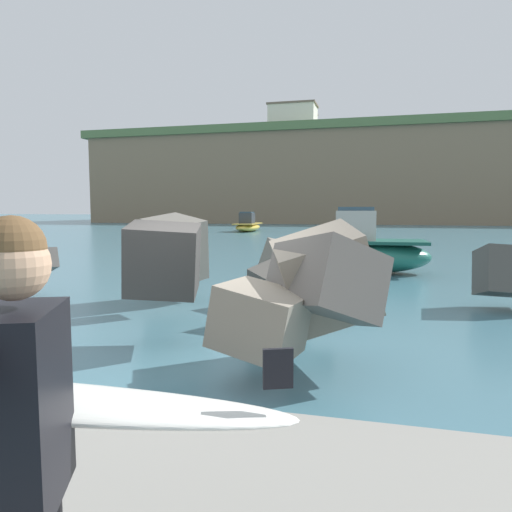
{
  "coord_description": "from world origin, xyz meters",
  "views": [
    {
      "loc": [
        2.27,
        -5.82,
        2.03
      ],
      "look_at": [
        0.62,
        0.5,
        1.4
      ],
      "focal_mm": 33.49,
      "sensor_mm": 36.0,
      "label": 1
    }
  ],
  "objects_px": {
    "surfer_with_board": "(23,443)",
    "boat_near_right": "(248,225)",
    "station_building_central": "(293,119)",
    "station_building_west": "(298,126)",
    "boat_near_left": "(364,251)"
  },
  "relations": [
    {
      "from": "surfer_with_board",
      "to": "boat_near_right",
      "type": "distance_m",
      "value": 44.1
    },
    {
      "from": "surfer_with_board",
      "to": "station_building_central",
      "type": "height_order",
      "value": "station_building_central"
    },
    {
      "from": "surfer_with_board",
      "to": "station_building_west",
      "type": "relative_size",
      "value": 0.31
    },
    {
      "from": "boat_near_left",
      "to": "station_building_west",
      "type": "relative_size",
      "value": 0.63
    },
    {
      "from": "station_building_central",
      "to": "surfer_with_board",
      "type": "bearing_deg",
      "value": -80.32
    },
    {
      "from": "surfer_with_board",
      "to": "boat_near_left",
      "type": "distance_m",
      "value": 14.55
    },
    {
      "from": "station_building_west",
      "to": "station_building_central",
      "type": "height_order",
      "value": "station_building_west"
    },
    {
      "from": "station_building_central",
      "to": "boat_near_left",
      "type": "bearing_deg",
      "value": -77.66
    },
    {
      "from": "station_building_west",
      "to": "station_building_central",
      "type": "distance_m",
      "value": 7.27
    },
    {
      "from": "surfer_with_board",
      "to": "station_building_west",
      "type": "height_order",
      "value": "station_building_west"
    },
    {
      "from": "surfer_with_board",
      "to": "boat_near_right",
      "type": "bearing_deg",
      "value": 104.68
    },
    {
      "from": "station_building_west",
      "to": "boat_near_left",
      "type": "bearing_deg",
      "value": -78.6
    },
    {
      "from": "boat_near_left",
      "to": "boat_near_right",
      "type": "xyz_separation_m",
      "value": [
        -11.76,
        28.13,
        -0.12
      ]
    },
    {
      "from": "boat_near_right",
      "to": "station_building_west",
      "type": "distance_m",
      "value": 45.91
    },
    {
      "from": "station_building_central",
      "to": "boat_near_right",
      "type": "bearing_deg",
      "value": -86.5
    }
  ]
}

